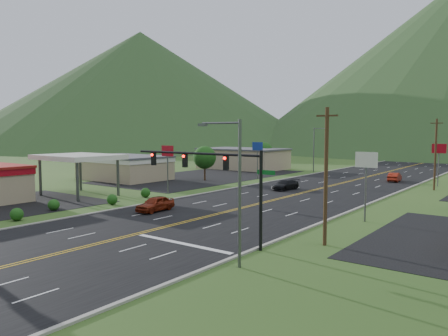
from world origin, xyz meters
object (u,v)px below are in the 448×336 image
Objects in this scene: gas_canopy at (79,158)px; streetlight_east at (235,183)px; car_dark_mid at (285,185)px; streetlight_west at (315,147)px; car_red_near at (155,204)px; traffic_signal at (215,171)px; car_red_far at (395,177)px.

streetlight_east is at bearing -19.88° from gas_canopy.
gas_canopy reaches higher than car_dark_mid.
streetlight_west reaches higher than car_red_near.
car_dark_mid is at bearing 79.41° from car_red_near.
gas_canopy is (-28.48, 8.00, -0.46)m from traffic_signal.
streetlight_east is 52.79m from car_red_far.
car_red_far is (9.46, 19.64, 0.03)m from car_dark_mid.
car_red_far is (17.75, -7.65, -4.45)m from streetlight_west.
traffic_signal is 6.17m from streetlight_east.
traffic_signal is 14.63m from car_red_near.
traffic_signal reaches higher than gas_canopy.
car_red_far is (12.13, 42.37, -0.05)m from car_red_near.
gas_canopy is at bearing 160.12° from streetlight_east.
car_dark_mid is at bearing 108.97° from traffic_signal.
car_red_near is at bearing 68.23° from car_red_far.
gas_canopy is (-10.32, -48.00, -0.31)m from streetlight_west.
car_red_near is 44.07m from car_red_far.
car_red_near is (-12.55, 5.98, -4.55)m from traffic_signal.
traffic_signal is 2.86× the size of car_red_near.
streetlight_east reaches higher than car_red_far.
car_red_far is at bearing 95.57° from streetlight_east.
streetlight_west is (-22.86, 60.00, 0.00)m from streetlight_east.
gas_canopy is at bearing -102.13° from streetlight_west.
streetlight_east is 0.90× the size of gas_canopy.
car_dark_mid is at bearing 114.01° from streetlight_east.
car_dark_mid is 1.09× the size of car_red_far.
streetlight_east is 1.86× the size of car_dark_mid.
traffic_signal is 48.57m from car_red_far.
car_dark_mid is (8.29, -27.29, -4.48)m from streetlight_west.
traffic_signal is 29.59m from gas_canopy.
streetlight_west is (-18.16, 56.00, -0.15)m from traffic_signal.
car_dark_mid is (2.67, 22.73, -0.08)m from car_red_near.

